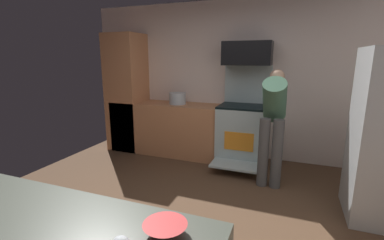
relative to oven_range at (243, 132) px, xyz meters
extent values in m
cube|color=brown|center=(-0.26, -1.97, -0.52)|extent=(5.20, 4.80, 0.02)
cube|color=silver|center=(-0.26, 0.37, 0.79)|extent=(5.20, 0.12, 2.60)
cube|color=#C07C51|center=(-1.16, 0.01, -0.06)|extent=(2.40, 0.60, 0.90)
cube|color=#C07C51|center=(-2.16, 0.01, 0.54)|extent=(0.60, 0.60, 2.10)
cube|color=#ADC1C3|center=(0.00, -0.01, -0.05)|extent=(0.76, 0.64, 0.92)
cube|color=black|center=(0.00, -0.01, 0.42)|extent=(0.76, 0.64, 0.03)
cube|color=#ADC1C3|center=(0.00, 0.28, 0.74)|extent=(0.76, 0.06, 0.62)
cube|color=orange|center=(0.00, -0.33, -0.06)|extent=(0.44, 0.01, 0.28)
cube|color=#ADC1C3|center=(0.00, -0.51, -0.37)|extent=(0.72, 0.37, 0.03)
cube|color=black|center=(0.00, 0.09, 1.23)|extent=(0.74, 0.38, 0.36)
cylinder|color=#4D4D4D|center=(0.41, -0.73, -0.05)|extent=(0.14, 0.14, 0.92)
cylinder|color=#4D4D4D|center=(0.58, -0.73, -0.05)|extent=(0.14, 0.14, 0.92)
cylinder|color=#426A51|center=(0.49, -0.57, 0.63)|extent=(0.30, 0.57, 0.62)
sphere|color=tan|center=(0.49, -0.36, 0.92)|extent=(0.20, 0.20, 0.20)
cone|color=red|center=(0.23, -3.26, 0.42)|extent=(0.20, 0.20, 0.06)
cylinder|color=#AEBCC6|center=(-1.15, 0.01, 0.48)|extent=(0.29, 0.29, 0.20)
camera|label=1|loc=(0.72, -4.22, 1.16)|focal=25.27mm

